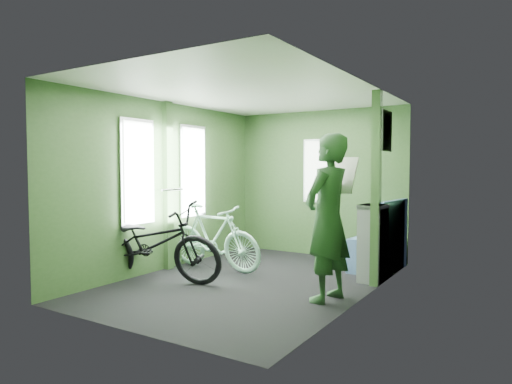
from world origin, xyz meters
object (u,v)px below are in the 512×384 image
Objects in this scene: bicycle_mint at (213,270)px; waste_box at (373,243)px; passenger at (328,217)px; bicycle_black at (153,282)px; bench_seat at (379,249)px.

waste_box reaches higher than bicycle_mint.
bicycle_black is at bearing -70.05° from passenger.
bench_seat is (1.92, 1.21, 0.29)m from bicycle_mint.
waste_box is at bearing -75.77° from bench_seat.
passenger is 1.82× the size of bench_seat.
waste_box is 0.98× the size of bench_seat.
bicycle_mint is at bearing -164.70° from waste_box.
bicycle_mint is at bearing -95.40° from passenger.
waste_box is 0.69m from bench_seat.
waste_box is (0.16, 1.05, -0.41)m from passenger.
bicycle_black is 2.75m from waste_box.
bicycle_black is 1.20× the size of bicycle_mint.
passenger is at bearing -90.96° from bicycle_black.
bicycle_black is at bearing -131.68° from bench_seat.
passenger is 1.14m from waste_box.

